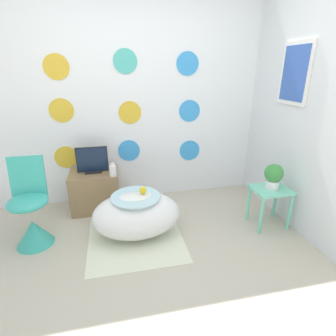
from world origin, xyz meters
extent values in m
plane|color=#BCB29E|center=(0.00, 0.00, 0.00)|extent=(12.00, 12.00, 0.00)
cube|color=white|center=(0.00, 1.71, 1.30)|extent=(4.25, 0.04, 2.60)
cylinder|color=gold|center=(-0.76, 1.69, 0.60)|extent=(0.27, 0.01, 0.27)
cylinder|color=#3899E5|center=(-0.01, 1.69, 0.63)|extent=(0.27, 0.01, 0.27)
cylinder|color=#3899E5|center=(0.79, 1.69, 0.58)|extent=(0.27, 0.01, 0.27)
cylinder|color=gold|center=(-0.74, 1.69, 1.15)|extent=(0.27, 0.01, 0.27)
cylinder|color=gold|center=(0.03, 1.69, 1.10)|extent=(0.27, 0.01, 0.27)
cylinder|color=#3899E5|center=(0.77, 1.69, 1.10)|extent=(0.27, 0.01, 0.27)
cylinder|color=gold|center=(-0.73, 1.69, 1.61)|extent=(0.27, 0.01, 0.27)
cylinder|color=#4CBFB2|center=(0.01, 1.69, 1.67)|extent=(0.27, 0.01, 0.27)
cylinder|color=#3899E5|center=(0.73, 1.69, 1.65)|extent=(0.27, 0.01, 0.27)
cube|color=silver|center=(1.65, 0.85, 1.30)|extent=(0.04, 2.69, 2.60)
cube|color=white|center=(1.62, 0.93, 1.55)|extent=(0.02, 0.44, 0.60)
cube|color=#3359B2|center=(1.61, 0.93, 1.55)|extent=(0.01, 0.36, 0.52)
cube|color=silver|center=(-0.04, 0.74, 0.00)|extent=(0.92, 0.94, 0.01)
ellipsoid|color=white|center=(-0.02, 0.81, 0.23)|extent=(0.87, 0.59, 0.45)
cylinder|color=#B2DBEA|center=(-0.02, 0.81, 0.43)|extent=(0.48, 0.48, 0.01)
sphere|color=yellow|center=(0.06, 0.82, 0.49)|extent=(0.07, 0.07, 0.07)
sphere|color=yellow|center=(0.06, 0.80, 0.51)|extent=(0.04, 0.04, 0.04)
cone|color=orange|center=(0.06, 0.79, 0.51)|extent=(0.02, 0.02, 0.02)
cone|color=#38B2A3|center=(-1.00, 0.86, 0.12)|extent=(0.34, 0.34, 0.25)
ellipsoid|color=#38B2A3|center=(-1.00, 0.86, 0.45)|extent=(0.36, 0.36, 0.13)
cube|color=#38B2A3|center=(-1.00, 0.99, 0.65)|extent=(0.31, 0.09, 0.40)
cube|color=#8E704C|center=(-0.44, 1.45, 0.23)|extent=(0.55, 0.42, 0.47)
cube|color=white|center=(-0.44, 1.25, 0.32)|extent=(0.47, 0.01, 0.13)
cube|color=black|center=(-0.44, 1.45, 0.48)|extent=(0.18, 0.12, 0.02)
cube|color=black|center=(-0.44, 1.46, 0.63)|extent=(0.35, 0.01, 0.29)
cube|color=#0F1E38|center=(-0.44, 1.45, 0.63)|extent=(0.33, 0.01, 0.27)
cylinder|color=white|center=(-0.22, 1.30, 0.53)|extent=(0.08, 0.08, 0.12)
cylinder|color=white|center=(-0.22, 1.30, 0.60)|extent=(0.04, 0.04, 0.03)
cube|color=#72D8B7|center=(1.38, 0.69, 0.42)|extent=(0.38, 0.31, 0.02)
cylinder|color=#72D8B7|center=(1.22, 0.56, 0.20)|extent=(0.03, 0.03, 0.41)
cylinder|color=#72D8B7|center=(1.55, 0.56, 0.20)|extent=(0.03, 0.03, 0.41)
cylinder|color=#72D8B7|center=(1.22, 0.82, 0.20)|extent=(0.03, 0.03, 0.41)
cylinder|color=#72D8B7|center=(1.55, 0.82, 0.20)|extent=(0.03, 0.03, 0.41)
cylinder|color=white|center=(1.38, 0.69, 0.48)|extent=(0.13, 0.13, 0.09)
sphere|color=#3D8E42|center=(1.38, 0.69, 0.60)|extent=(0.19, 0.19, 0.19)
camera|label=1|loc=(-0.18, -1.49, 1.60)|focal=28.00mm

